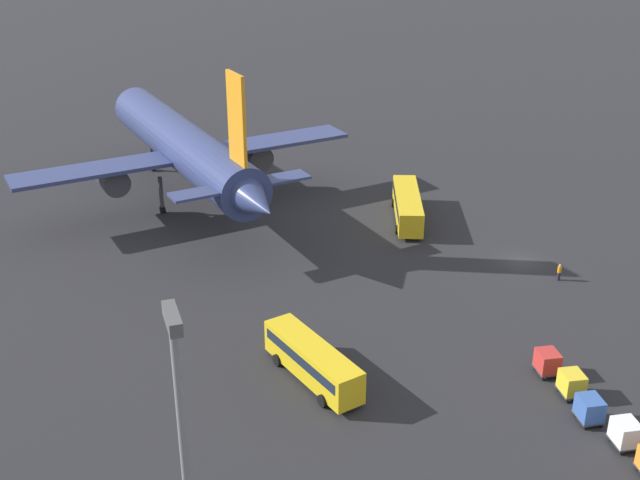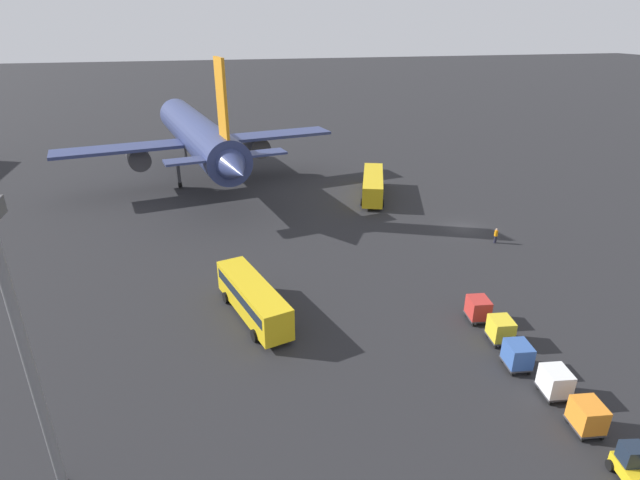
# 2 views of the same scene
# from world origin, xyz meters

# --- Properties ---
(ground_plane) EXTENTS (600.00, 600.00, 0.00)m
(ground_plane) POSITION_xyz_m (0.00, 0.00, 0.00)
(ground_plane) COLOR #232326
(airplane) EXTENTS (48.14, 40.87, 19.40)m
(airplane) POSITION_xyz_m (26.95, 30.15, 7.30)
(airplane) COLOR navy
(airplane) RESTS_ON ground
(shuttle_bus_near) EXTENTS (13.05, 6.98, 3.20)m
(shuttle_bus_near) POSITION_xyz_m (13.92, 6.77, 1.92)
(shuttle_bus_near) COLOR gold
(shuttle_bus_near) RESTS_ON ground
(shuttle_bus_far) EXTENTS (11.08, 5.22, 3.16)m
(shuttle_bus_far) POSITION_xyz_m (-13.63, 27.26, 1.90)
(shuttle_bus_far) COLOR gold
(shuttle_bus_far) RESTS_ON ground
(worker_person) EXTENTS (0.38, 0.38, 1.74)m
(worker_person) POSITION_xyz_m (-4.89, -1.24, 0.87)
(worker_person) COLOR #1E1E2D
(worker_person) RESTS_ON ground
(cargo_cart_white) EXTENTS (2.22, 1.95, 2.06)m
(cargo_cart_white) POSITION_xyz_m (-28.35, 9.03, 1.19)
(cargo_cart_white) COLOR #38383D
(cargo_cart_white) RESTS_ON ground
(cargo_cart_blue) EXTENTS (2.22, 1.95, 2.06)m
(cargo_cart_blue) POSITION_xyz_m (-25.17, 9.72, 1.19)
(cargo_cart_blue) COLOR #38383D
(cargo_cart_blue) RESTS_ON ground
(cargo_cart_yellow) EXTENTS (2.22, 1.95, 2.06)m
(cargo_cart_yellow) POSITION_xyz_m (-22.00, 9.06, 1.19)
(cargo_cart_yellow) COLOR #38383D
(cargo_cart_yellow) RESTS_ON ground
(cargo_cart_red) EXTENTS (2.22, 1.95, 2.06)m
(cargo_cart_red) POSITION_xyz_m (-18.82, 9.16, 1.19)
(cargo_cart_red) COLOR #38383D
(cargo_cart_red) RESTS_ON ground
(light_pole) EXTENTS (2.80, 0.70, 16.05)m
(light_pole) POSITION_xyz_m (-27.84, 39.47, 9.97)
(light_pole) COLOR slate
(light_pole) RESTS_ON ground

